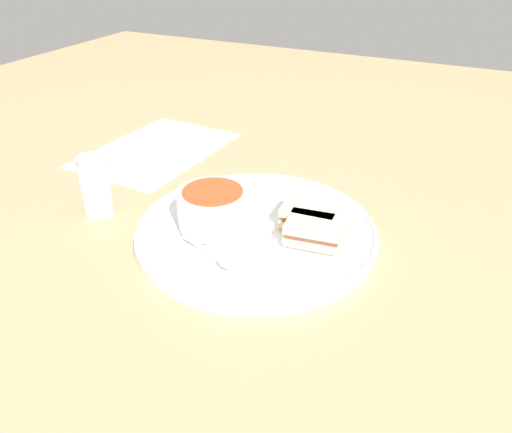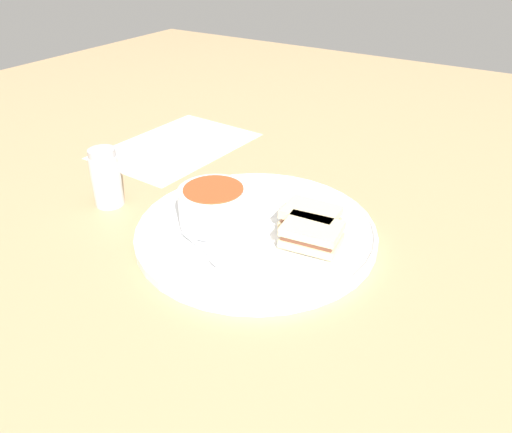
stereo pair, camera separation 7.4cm
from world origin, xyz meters
name	(u,v)px [view 1 (the left image)]	position (x,y,z in m)	size (l,w,h in m)	color
ground_plane	(256,236)	(0.00, 0.00, 0.00)	(2.40, 2.40, 0.00)	tan
plate	(256,230)	(0.00, 0.00, 0.01)	(0.36, 0.36, 0.02)	white
soup_bowl	(213,208)	(-0.06, -0.03, 0.05)	(0.11, 0.11, 0.06)	white
spoon	(224,260)	(0.00, -0.10, 0.02)	(0.11, 0.05, 0.01)	silver
sandwich_half_near	(316,230)	(0.09, 0.00, 0.03)	(0.09, 0.07, 0.03)	beige
sandwich_half_far	(310,215)	(0.07, 0.04, 0.03)	(0.08, 0.06, 0.03)	beige
salt_shaker	(95,186)	(-0.26, -0.05, 0.05)	(0.05, 0.05, 0.10)	silver
menu_sheet	(157,150)	(-0.33, 0.20, 0.00)	(0.24, 0.33, 0.00)	white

